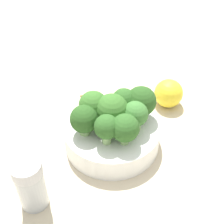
{
  "coord_description": "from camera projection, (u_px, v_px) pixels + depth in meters",
  "views": [
    {
      "loc": [
        0.26,
        0.23,
        0.37
      ],
      "look_at": [
        0.0,
        0.0,
        0.07
      ],
      "focal_mm": 50.0,
      "sensor_mm": 36.0,
      "label": 1
    }
  ],
  "objects": [
    {
      "name": "ground_plane",
      "position": [
        112.0,
        143.0,
        0.51
      ],
      "size": [
        3.0,
        3.0,
        0.0
      ],
      "primitive_type": "plane",
      "color": "beige"
    },
    {
      "name": "bowl",
      "position": [
        112.0,
        135.0,
        0.49
      ],
      "size": [
        0.15,
        0.15,
        0.04
      ],
      "primitive_type": "cylinder",
      "color": "white",
      "rests_on": "ground_plane"
    },
    {
      "name": "broccoli_floret_0",
      "position": [
        109.0,
        111.0,
        0.46
      ],
      "size": [
        0.05,
        0.05,
        0.06
      ],
      "color": "#84AD66",
      "rests_on": "bowl"
    },
    {
      "name": "broccoli_floret_1",
      "position": [
        93.0,
        106.0,
        0.47
      ],
      "size": [
        0.04,
        0.04,
        0.05
      ],
      "color": "#7A9E5B",
      "rests_on": "bowl"
    },
    {
      "name": "broccoli_floret_2",
      "position": [
        107.0,
        128.0,
        0.44
      ],
      "size": [
        0.04,
        0.04,
        0.05
      ],
      "color": "#8EB770",
      "rests_on": "bowl"
    },
    {
      "name": "broccoli_floret_3",
      "position": [
        84.0,
        120.0,
        0.45
      ],
      "size": [
        0.04,
        0.04,
        0.05
      ],
      "color": "#8EB770",
      "rests_on": "bowl"
    },
    {
      "name": "broccoli_floret_4",
      "position": [
        125.0,
        102.0,
        0.47
      ],
      "size": [
        0.04,
        0.04,
        0.05
      ],
      "color": "#8EB770",
      "rests_on": "bowl"
    },
    {
      "name": "broccoli_floret_5",
      "position": [
        125.0,
        128.0,
        0.44
      ],
      "size": [
        0.04,
        0.04,
        0.05
      ],
      "color": "#8EB770",
      "rests_on": "bowl"
    },
    {
      "name": "broccoli_floret_6",
      "position": [
        141.0,
        102.0,
        0.48
      ],
      "size": [
        0.05,
        0.05,
        0.06
      ],
      "color": "#7A9E5B",
      "rests_on": "bowl"
    },
    {
      "name": "broccoli_floret_7",
      "position": [
        135.0,
        115.0,
        0.46
      ],
      "size": [
        0.04,
        0.04,
        0.05
      ],
      "color": "#84AD66",
      "rests_on": "bowl"
    },
    {
      "name": "pepper_shaker",
      "position": [
        31.0,
        184.0,
        0.4
      ],
      "size": [
        0.04,
        0.04,
        0.08
      ],
      "color": "#B2B7BC",
      "rests_on": "ground_plane"
    },
    {
      "name": "lemon_wedge",
      "position": [
        169.0,
        93.0,
        0.56
      ],
      "size": [
        0.05,
        0.05,
        0.05
      ],
      "primitive_type": "sphere",
      "color": "yellow",
      "rests_on": "ground_plane"
    },
    {
      "name": "almond_crumb_0",
      "position": [
        81.0,
        95.0,
        0.6
      ],
      "size": [
        0.01,
        0.01,
        0.01
      ],
      "primitive_type": "cube",
      "rotation": [
        0.0,
        0.0,
        5.61
      ],
      "color": "olive",
      "rests_on": "ground_plane"
    },
    {
      "name": "almond_crumb_1",
      "position": [
        116.0,
        99.0,
        0.59
      ],
      "size": [
        0.01,
        0.01,
        0.01
      ],
      "primitive_type": "cube",
      "rotation": [
        0.0,
        0.0,
        1.57
      ],
      "color": "tan",
      "rests_on": "ground_plane"
    }
  ]
}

